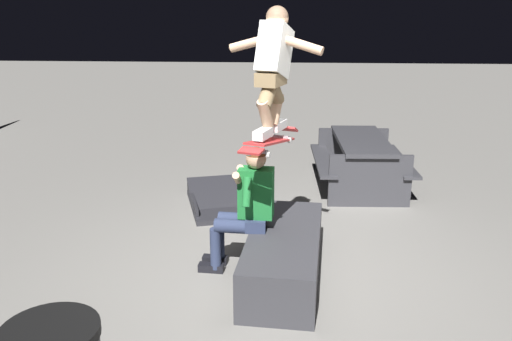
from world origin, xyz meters
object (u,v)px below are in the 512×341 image
object	(u,v)px
kicker_ramp	(219,203)
person_sitting_on_ledge	(245,204)
skateboard	(270,141)
picnic_table_back	(361,155)
skater_airborne	(273,65)
ledge_box_main	(284,256)

from	to	relation	value
kicker_ramp	person_sitting_on_ledge	bearing A→B (deg)	-163.75
person_sitting_on_ledge	skateboard	bearing A→B (deg)	-125.45
person_sitting_on_ledge	picnic_table_back	world-z (taller)	person_sitting_on_ledge
skateboard	skater_airborne	world-z (taller)	skater_airborne
kicker_ramp	picnic_table_back	size ratio (longest dim) A/B	0.77
skateboard	person_sitting_on_ledge	bearing A→B (deg)	54.55
skateboard	picnic_table_back	world-z (taller)	skateboard
skateboard	skater_airborne	xyz separation A→B (m)	(0.05, -0.02, 0.69)
skateboard	skater_airborne	distance (m)	0.69
ledge_box_main	person_sitting_on_ledge	xyz separation A→B (m)	(0.14, 0.39, 0.49)
skater_airborne	picnic_table_back	distance (m)	3.42
skater_airborne	skateboard	bearing A→B (deg)	160.59
kicker_ramp	skateboard	bearing A→B (deg)	-158.48
skater_airborne	kicker_ramp	size ratio (longest dim) A/B	0.83
person_sitting_on_ledge	skateboard	world-z (taller)	skateboard
ledge_box_main	skateboard	xyz separation A→B (m)	(-0.04, 0.14, 1.17)
person_sitting_on_ledge	picnic_table_back	size ratio (longest dim) A/B	0.75
skateboard	skater_airborne	size ratio (longest dim) A/B	0.92
person_sitting_on_ledge	skater_airborne	size ratio (longest dim) A/B	1.17
skater_airborne	kicker_ramp	bearing A→B (deg)	22.58
ledge_box_main	skater_airborne	xyz separation A→B (m)	(0.02, 0.12, 1.86)
ledge_box_main	skateboard	bearing A→B (deg)	105.01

